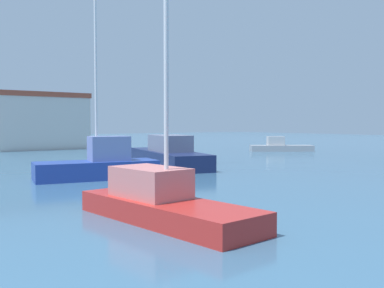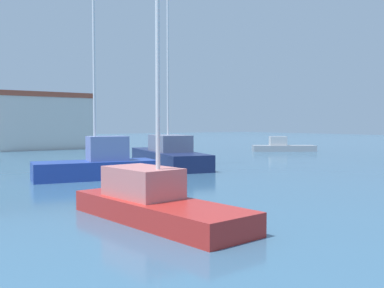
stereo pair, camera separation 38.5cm
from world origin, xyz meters
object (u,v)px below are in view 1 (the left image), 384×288
object	(u,v)px
sailboat_red_near_pier	(162,201)
sailboat_blue_far_right	(99,164)
sailboat_navy_far_left	(168,154)
motorboat_grey_mid_harbor	(280,147)

from	to	relation	value
sailboat_red_near_pier	sailboat_blue_far_right	size ratio (longest dim) A/B	0.78
sailboat_red_near_pier	sailboat_blue_far_right	bearing A→B (deg)	75.07
sailboat_navy_far_left	motorboat_grey_mid_harbor	size ratio (longest dim) A/B	2.18
motorboat_grey_mid_harbor	sailboat_blue_far_right	size ratio (longest dim) A/B	0.67
sailboat_red_near_pier	motorboat_grey_mid_harbor	distance (m)	31.12
sailboat_navy_far_left	motorboat_grey_mid_harbor	bearing A→B (deg)	19.62
sailboat_red_near_pier	motorboat_grey_mid_harbor	xyz separation A→B (m)	(25.08, 18.43, -0.09)
motorboat_grey_mid_harbor	sailboat_blue_far_right	world-z (taller)	sailboat_blue_far_right
sailboat_navy_far_left	sailboat_blue_far_right	distance (m)	6.80
sailboat_red_near_pier	sailboat_blue_far_right	xyz separation A→B (m)	(2.49, 9.35, 0.16)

